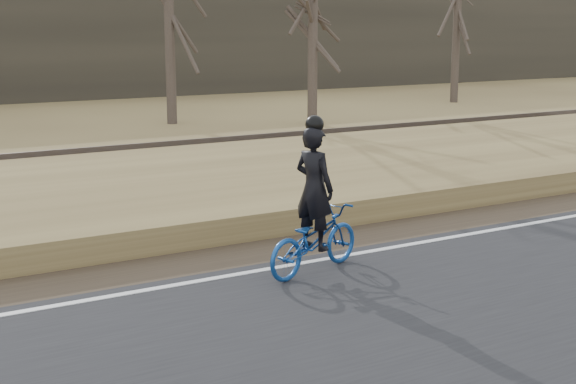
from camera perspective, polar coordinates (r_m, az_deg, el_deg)
ground at (r=10.95m, az=-7.58°, el=-7.18°), size 120.00×120.00×0.00m
road at (r=8.83m, az=-1.12°, el=-11.64°), size 120.00×6.00×0.06m
edge_line at (r=11.10m, az=-7.99°, el=-6.56°), size 120.00×0.12×0.01m
shoulder at (r=12.00m, az=-9.82°, el=-5.43°), size 120.00×1.60×0.04m
embankment at (r=14.71m, az=-13.99°, el=-1.59°), size 120.00×5.00×0.44m
ballast at (r=18.32m, az=-17.39°, el=0.85°), size 120.00×3.00×0.45m
railroad at (r=18.26m, az=-17.45°, el=1.79°), size 120.00×2.40×0.29m
cyclist at (r=11.39m, az=1.86°, el=-2.23°), size 1.93×1.15×2.26m
bare_tree_center at (r=29.31m, az=-8.49°, el=13.24°), size 0.36×0.36×8.64m
bare_tree_right at (r=28.97m, az=1.77°, el=11.29°), size 0.36×0.36×6.53m
bare_tree_far_right at (r=37.97m, az=11.96°, el=12.36°), size 0.36×0.36×8.09m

